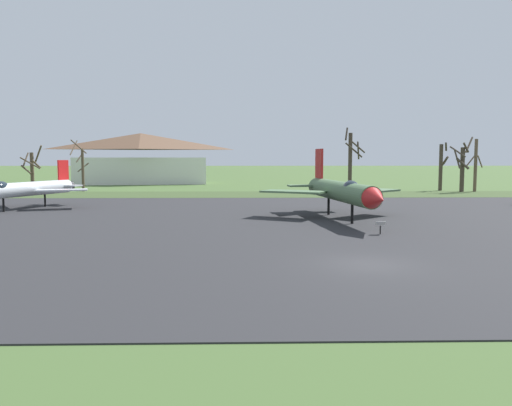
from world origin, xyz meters
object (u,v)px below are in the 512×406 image
(jet_fighter_front_left, at_px, (21,189))
(info_placard_front_right, at_px, (380,226))
(jet_fighter_front_right, at_px, (341,191))
(visitor_building, at_px, (141,159))

(jet_fighter_front_left, relative_size, info_placard_front_right, 15.37)
(jet_fighter_front_right, bearing_deg, visitor_building, 115.50)
(jet_fighter_front_left, distance_m, visitor_building, 49.42)
(info_placard_front_right, bearing_deg, jet_fighter_front_right, 97.60)
(info_placard_front_right, xyz_separation_m, visitor_building, (-28.58, 65.71, 4.18))
(info_placard_front_right, bearing_deg, visitor_building, 113.51)
(jet_fighter_front_left, xyz_separation_m, info_placard_front_right, (30.08, -16.39, -1.42))
(info_placard_front_right, relative_size, visitor_building, 0.03)
(jet_fighter_front_right, bearing_deg, info_placard_front_right, -82.40)
(jet_fighter_front_right, distance_m, info_placard_front_right, 8.28)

